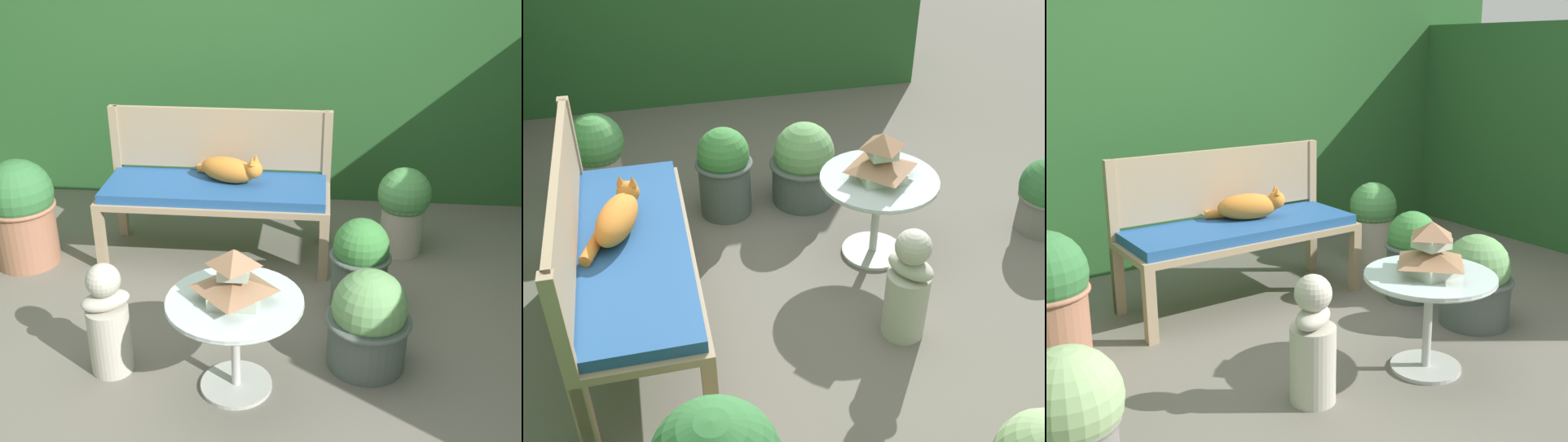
# 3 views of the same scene
# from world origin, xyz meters

# --- Properties ---
(ground) EXTENTS (30.00, 30.00, 0.00)m
(ground) POSITION_xyz_m (0.00, 0.00, 0.00)
(ground) COLOR #666056
(garden_bench) EXTENTS (1.49, 0.55, 0.52)m
(garden_bench) POSITION_xyz_m (-0.07, 0.90, 0.45)
(garden_bench) COLOR tan
(garden_bench) RESTS_ON ground
(bench_backrest) EXTENTS (1.49, 0.06, 0.95)m
(bench_backrest) POSITION_xyz_m (-0.07, 1.16, 0.68)
(bench_backrest) COLOR tan
(bench_backrest) RESTS_ON ground
(cat) EXTENTS (0.46, 0.32, 0.20)m
(cat) POSITION_xyz_m (0.02, 0.95, 0.60)
(cat) COLOR orange
(cat) RESTS_ON garden_bench
(patio_table) EXTENTS (0.65, 0.65, 0.50)m
(patio_table) POSITION_xyz_m (0.23, -0.42, 0.40)
(patio_table) COLOR #B7B7B2
(patio_table) RESTS_ON ground
(pagoda_birdhouse) EXTENTS (0.30, 0.30, 0.26)m
(pagoda_birdhouse) POSITION_xyz_m (0.23, -0.42, 0.62)
(pagoda_birdhouse) COLOR #B2BCA8
(pagoda_birdhouse) RESTS_ON patio_table
(garden_bust) EXTENTS (0.27, 0.24, 0.61)m
(garden_bust) POSITION_xyz_m (-0.42, -0.34, 0.28)
(garden_bust) COLOR #B7B2A3
(garden_bust) RESTS_ON ground
(potted_plant_bench_right) EXTENTS (0.35, 0.35, 0.60)m
(potted_plant_bench_right) POSITION_xyz_m (1.16, 1.08, 0.33)
(potted_plant_bench_right) COLOR #ADA393
(potted_plant_bench_right) RESTS_ON ground
(potted_plant_hedge_corner) EXTENTS (0.44, 0.44, 0.53)m
(potted_plant_hedge_corner) POSITION_xyz_m (0.87, -0.17, 0.25)
(potted_plant_hedge_corner) COLOR #4C5651
(potted_plant_hedge_corner) RESTS_ON ground
(potted_plant_path_edge) EXTENTS (0.35, 0.35, 0.57)m
(potted_plant_path_edge) POSITION_xyz_m (0.85, 0.34, 0.29)
(potted_plant_path_edge) COLOR #4C5651
(potted_plant_path_edge) RESTS_ON ground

